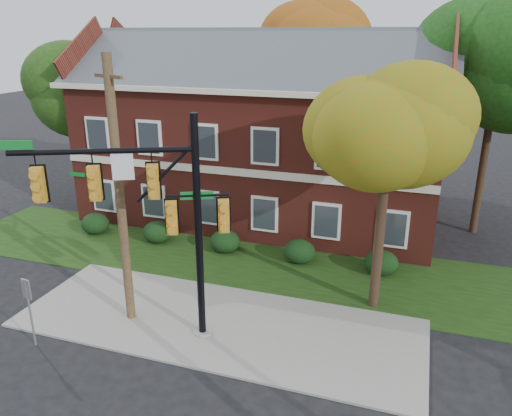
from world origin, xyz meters
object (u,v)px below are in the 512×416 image
(hedge_left, at_px, (157,232))
(tree_left_rear, at_px, (87,88))
(apartment_building, at_px, (261,125))
(hedge_far_left, at_px, (95,224))
(sign_post, at_px, (28,301))
(hedge_right, at_px, (299,251))
(tree_far_rear, at_px, (320,44))
(utility_pole, at_px, (120,196))
(traffic_signal, at_px, (153,207))
(hedge_center, at_px, (225,241))
(tree_right_rear, at_px, (507,66))
(hedge_far_right, at_px, (381,263))
(tree_near_right, at_px, (396,128))

(hedge_left, height_order, tree_left_rear, tree_left_rear)
(apartment_building, relative_size, tree_left_rear, 2.12)
(hedge_far_left, relative_size, sign_post, 0.59)
(hedge_right, bearing_deg, sign_post, -127.23)
(hedge_right, relative_size, tree_far_rear, 0.12)
(sign_post, bearing_deg, utility_pole, 56.78)
(traffic_signal, bearing_deg, hedge_right, 43.05)
(hedge_center, bearing_deg, tree_right_rear, 28.37)
(apartment_building, height_order, tree_left_rear, apartment_building)
(hedge_left, bearing_deg, apartment_building, 56.33)
(hedge_left, xyz_separation_m, sign_post, (0.39, -8.70, 1.09))
(apartment_building, distance_m, hedge_far_left, 9.82)
(tree_left_rear, xyz_separation_m, tree_right_rear, (21.05, 1.97, 1.44))
(hedge_right, bearing_deg, utility_pole, -125.59)
(apartment_building, height_order, hedge_center, apartment_building)
(hedge_center, xyz_separation_m, hedge_far_right, (7.00, 0.00, 0.00))
(tree_right_rear, relative_size, traffic_signal, 1.43)
(apartment_building, relative_size, sign_post, 7.91)
(tree_near_right, bearing_deg, tree_right_rear, 65.42)
(traffic_signal, bearing_deg, hedge_far_right, 23.17)
(apartment_building, relative_size, hedge_right, 13.43)
(tree_right_rear, bearing_deg, apartment_building, -175.67)
(tree_near_right, xyz_separation_m, utility_pole, (-8.25, -3.49, -2.09))
(hedge_center, xyz_separation_m, tree_left_rear, (-9.73, 4.14, 6.16))
(hedge_center, distance_m, tree_right_rear, 14.94)
(hedge_far_left, height_order, sign_post, sign_post)
(hedge_right, height_order, tree_near_right, tree_near_right)
(hedge_left, distance_m, tree_near_right, 12.68)
(utility_pole, distance_m, sign_post, 4.34)
(tree_left_rear, height_order, tree_right_rear, tree_right_rear)
(hedge_left, xyz_separation_m, hedge_far_right, (10.50, 0.00, 0.00))
(hedge_right, relative_size, sign_post, 0.59)
(tree_near_right, bearing_deg, hedge_right, 142.72)
(hedge_left, xyz_separation_m, hedge_center, (3.50, 0.00, 0.00))
(hedge_center, bearing_deg, utility_pole, -99.20)
(tree_right_rear, height_order, tree_far_rear, tree_far_rear)
(hedge_center, height_order, sign_post, sign_post)
(traffic_signal, bearing_deg, tree_far_rear, 63.48)
(hedge_left, height_order, utility_pole, utility_pole)
(utility_pole, bearing_deg, hedge_left, 134.85)
(hedge_left, bearing_deg, tree_right_rear, 22.42)
(tree_far_rear, xyz_separation_m, utility_pole, (-2.37, -19.42, -4.26))
(tree_far_rear, height_order, traffic_signal, tree_far_rear)
(tree_right_rear, bearing_deg, tree_far_rear, 145.00)
(hedge_left, xyz_separation_m, tree_near_right, (10.72, -2.83, 6.14))
(apartment_building, xyz_separation_m, tree_right_rear, (11.31, 0.86, 3.13))
(hedge_center, bearing_deg, apartment_building, 90.00)
(hedge_center, distance_m, hedge_right, 3.50)
(utility_pole, bearing_deg, hedge_far_left, 156.85)
(tree_far_rear, relative_size, utility_pole, 1.27)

